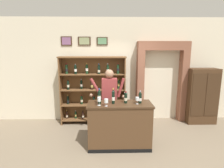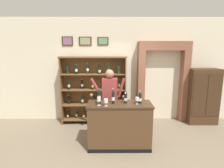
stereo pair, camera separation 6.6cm
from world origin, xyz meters
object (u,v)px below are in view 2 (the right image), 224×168
(tasting_counter, at_px, (119,125))
(wine_glass_center, at_px, (137,99))
(tasting_bottle_bianco, at_px, (99,96))
(tasting_bottle_brunello, at_px, (113,97))
(wine_glass_spare, at_px, (99,100))
(tasting_bottle_rosso, at_px, (140,98))
(shopkeeper, at_px, (110,95))
(wine_glass_right, at_px, (106,101))
(wine_shelf, at_px, (94,88))
(side_cabinet, at_px, (203,96))
(tasting_bottle_super_tuscan, at_px, (126,97))

(tasting_counter, distance_m, wine_glass_center, 0.73)
(tasting_bottle_bianco, bearing_deg, tasting_bottle_brunello, -0.13)
(tasting_bottle_bianco, bearing_deg, wine_glass_center, -3.27)
(wine_glass_spare, bearing_deg, tasting_counter, 17.97)
(tasting_counter, xyz_separation_m, tasting_bottle_brunello, (-0.14, -0.01, 0.67))
(tasting_counter, bearing_deg, tasting_bottle_rosso, 1.60)
(tasting_counter, xyz_separation_m, shopkeeper, (-0.22, 0.63, 0.54))
(shopkeeper, relative_size, wine_glass_right, 11.02)
(wine_shelf, xyz_separation_m, tasting_bottle_brunello, (0.56, -1.42, 0.11))
(tasting_bottle_brunello, bearing_deg, tasting_counter, 3.75)
(tasting_counter, distance_m, shopkeeper, 0.86)
(wine_glass_center, xyz_separation_m, wine_glass_spare, (-0.82, -0.09, 0.02))
(tasting_counter, xyz_separation_m, wine_glass_right, (-0.29, -0.18, 0.62))
(tasting_bottle_bianco, xyz_separation_m, wine_glass_spare, (0.00, -0.14, -0.03))
(wine_shelf, xyz_separation_m, wine_glass_spare, (0.25, -1.55, 0.08))
(wine_glass_right, xyz_separation_m, wine_glass_spare, (-0.15, 0.04, 0.02))
(side_cabinet, xyz_separation_m, wine_glass_right, (-2.84, -1.55, 0.31))
(tasting_counter, bearing_deg, wine_glass_center, -8.40)
(side_cabinet, height_order, wine_glass_spare, side_cabinet)
(shopkeeper, distance_m, tasting_bottle_brunello, 0.65)
(tasting_bottle_bianco, distance_m, tasting_bottle_brunello, 0.30)
(wine_glass_center, xyz_separation_m, wine_glass_right, (-0.67, -0.13, 0.00))
(tasting_counter, xyz_separation_m, tasting_bottle_super_tuscan, (0.13, 0.02, 0.64))
(side_cabinet, xyz_separation_m, tasting_bottle_bianco, (-2.99, -1.37, 0.36))
(side_cabinet, bearing_deg, tasting_counter, -151.79)
(side_cabinet, relative_size, tasting_bottle_super_tuscan, 6.18)
(wine_glass_spare, bearing_deg, tasting_bottle_super_tuscan, 16.01)
(wine_glass_spare, bearing_deg, tasting_bottle_bianco, 90.58)
(tasting_bottle_rosso, bearing_deg, tasting_bottle_super_tuscan, 178.41)
(side_cabinet, xyz_separation_m, tasting_bottle_rosso, (-2.09, -1.35, 0.32))
(tasting_bottle_super_tuscan, bearing_deg, wine_shelf, 120.88)
(tasting_bottle_bianco, bearing_deg, tasting_bottle_rosso, 1.36)
(tasting_bottle_bianco, height_order, tasting_bottle_super_tuscan, tasting_bottle_bianco)
(shopkeeper, bearing_deg, tasting_bottle_rosso, -42.36)
(tasting_counter, bearing_deg, wine_glass_right, -147.98)
(wine_shelf, xyz_separation_m, wine_glass_center, (1.08, -1.47, 0.06))
(tasting_bottle_super_tuscan, bearing_deg, tasting_bottle_rosso, -1.59)
(tasting_counter, xyz_separation_m, tasting_bottle_rosso, (0.45, 0.01, 0.64))
(shopkeeper, xyz_separation_m, tasting_bottle_super_tuscan, (0.35, -0.60, 0.10))
(tasting_bottle_super_tuscan, relative_size, wine_glass_spare, 1.52)
(side_cabinet, relative_size, tasting_bottle_rosso, 5.85)
(wine_glass_spare, bearing_deg, tasting_bottle_brunello, 24.03)
(wine_shelf, distance_m, wine_glass_spare, 1.58)
(tasting_counter, relative_size, wine_glass_center, 9.20)
(wine_glass_right, bearing_deg, tasting_bottle_rosso, 14.82)
(wine_shelf, xyz_separation_m, tasting_bottle_bianco, (0.25, -1.42, 0.12))
(tasting_counter, distance_m, tasting_bottle_super_tuscan, 0.65)
(tasting_bottle_rosso, bearing_deg, wine_shelf, 129.40)
(shopkeeper, bearing_deg, wine_glass_spare, -106.19)
(tasting_counter, distance_m, tasting_bottle_rosso, 0.78)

